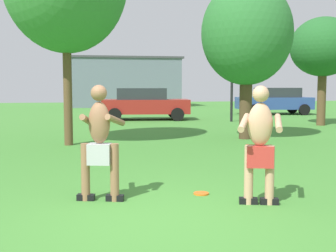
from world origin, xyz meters
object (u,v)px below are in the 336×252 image
car_red_near_post (145,103)px  lamp_post (232,46)px  tree_behind_players (247,34)px  player_in_red (260,142)px  car_blue_mid_lot (275,100)px  tree_near_building (323,48)px  frisbee (201,193)px  player_near (100,140)px

car_red_near_post → lamp_post: lamp_post is taller
lamp_post → tree_behind_players: size_ratio=1.17×
player_in_red → car_blue_mid_lot: player_in_red is taller
lamp_post → tree_behind_players: lamp_post is taller
car_red_near_post → car_blue_mid_lot: same height
lamp_post → tree_near_building: lamp_post is taller
frisbee → lamp_post: size_ratio=0.04×
player_near → lamp_post: size_ratio=0.29×
player_near → car_red_near_post: size_ratio=0.38×
car_red_near_post → lamp_post: bearing=-25.4°
frisbee → tree_near_building: 13.80m
player_in_red → car_blue_mid_lot: bearing=65.2°
frisbee → car_blue_mid_lot: 20.04m
tree_near_building → player_in_red: bearing=-123.3°
car_blue_mid_lot → lamp_post: bearing=-132.9°
player_near → lamp_post: lamp_post is taller
lamp_post → player_near: bearing=-116.2°
frisbee → car_blue_mid_lot: car_blue_mid_lot is taller
frisbee → tree_behind_players: size_ratio=0.05×
frisbee → car_red_near_post: (1.07, 15.08, 0.81)m
car_blue_mid_lot → tree_behind_players: 12.83m
car_red_near_post → tree_behind_players: 9.01m
tree_behind_players → tree_near_building: bearing=38.8°
car_red_near_post → car_blue_mid_lot: 8.58m
player_in_red → tree_near_building: 13.80m
player_near → lamp_post: bearing=63.8°
car_red_near_post → tree_near_building: tree_near_building is taller
tree_behind_players → frisbee: bearing=-115.8°
tree_near_building → car_blue_mid_lot: bearing=81.3°
player_in_red → tree_behind_players: tree_behind_players is taller
player_near → tree_near_building: 14.67m
player_near → car_red_near_post: bearing=80.1°
lamp_post → tree_near_building: bearing=-39.4°
player_in_red → tree_behind_players: 8.21m
car_red_near_post → lamp_post: 5.13m
lamp_post → tree_behind_players: bearing=-105.0°
player_in_red → frisbee: bearing=133.2°
frisbee → tree_behind_players: tree_behind_players is taller
car_red_near_post → tree_behind_players: (2.16, -8.38, 2.50)m
frisbee → car_red_near_post: car_red_near_post is taller
car_red_near_post → tree_behind_players: tree_behind_players is taller
car_red_near_post → player_near: bearing=-99.9°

